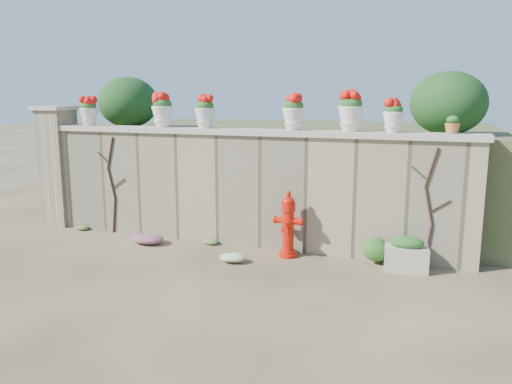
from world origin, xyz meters
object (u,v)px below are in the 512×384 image
at_px(fire_hydrant, 288,224).
at_px(urn_pot_0, 89,111).
at_px(terracotta_pot, 452,126).
at_px(planter_box, 406,255).

bearing_deg(fire_hydrant, urn_pot_0, 174.11).
bearing_deg(urn_pot_0, terracotta_pot, 0.00).
bearing_deg(urn_pot_0, fire_hydrant, -6.11).
relative_size(fire_hydrant, planter_box, 1.61).
height_order(fire_hydrant, planter_box, fire_hydrant).
distance_m(fire_hydrant, urn_pot_0, 4.71).
distance_m(fire_hydrant, terracotta_pot, 3.00).
relative_size(fire_hydrant, terracotta_pot, 4.18).
xyz_separation_m(fire_hydrant, urn_pot_0, (-4.32, 0.46, 1.82)).
bearing_deg(terracotta_pot, fire_hydrant, -169.33).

